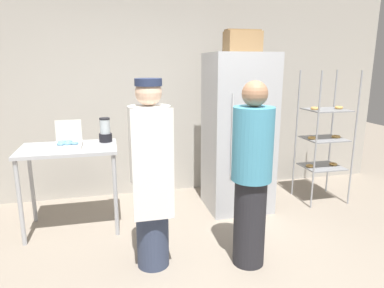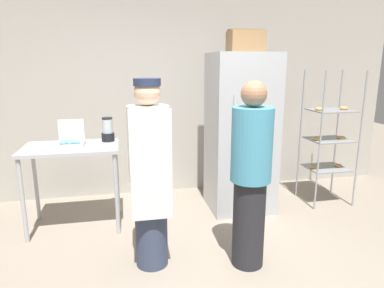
{
  "view_description": "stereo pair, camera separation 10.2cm",
  "coord_description": "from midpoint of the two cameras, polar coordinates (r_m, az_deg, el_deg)",
  "views": [
    {
      "loc": [
        -0.83,
        -2.37,
        1.8
      ],
      "look_at": [
        -0.09,
        0.71,
        1.05
      ],
      "focal_mm": 32.0,
      "sensor_mm": 36.0,
      "label": 1
    },
    {
      "loc": [
        -0.73,
        -2.39,
        1.8
      ],
      "look_at": [
        -0.09,
        0.71,
        1.05
      ],
      "focal_mm": 32.0,
      "sensor_mm": 36.0,
      "label": 2
    }
  ],
  "objects": [
    {
      "name": "person_customer",
      "position": [
        3.03,
        10.69,
        -5.21
      ],
      "size": [
        0.35,
        0.35,
        1.66
      ],
      "color": "#232328",
      "rests_on": "ground_plane"
    },
    {
      "name": "ground_plane",
      "position": [
        3.08,
        5.63,
        -22.48
      ],
      "size": [
        14.0,
        14.0,
        0.0
      ],
      "primitive_type": "plane",
      "color": "gray"
    },
    {
      "name": "prep_counter",
      "position": [
        3.91,
        -18.71,
        -2.12
      ],
      "size": [
        1.0,
        0.64,
        0.93
      ],
      "color": "#ADAFB5",
      "rests_on": "ground_plane"
    },
    {
      "name": "cardboard_storage_box",
      "position": [
        4.25,
        9.64,
        16.5
      ],
      "size": [
        0.42,
        0.27,
        0.26
      ],
      "color": "#937047",
      "rests_on": "refrigerator"
    },
    {
      "name": "refrigerator",
      "position": [
        4.23,
        8.85,
        1.73
      ],
      "size": [
        0.76,
        0.71,
        1.92
      ],
      "color": "#ADAFB5",
      "rests_on": "ground_plane"
    },
    {
      "name": "donut_box",
      "position": [
        3.81,
        -18.87,
        0.17
      ],
      "size": [
        0.27,
        0.24,
        0.28
      ],
      "color": "silver",
      "rests_on": "prep_counter"
    },
    {
      "name": "person_baker",
      "position": [
        2.97,
        -6.08,
        -4.85
      ],
      "size": [
        0.36,
        0.37,
        1.68
      ],
      "color": "#333D56",
      "rests_on": "ground_plane"
    },
    {
      "name": "back_wall",
      "position": [
        4.8,
        -2.38,
        9.02
      ],
      "size": [
        6.4,
        0.12,
        2.88
      ],
      "primitive_type": "cube",
      "color": "#ADA89E",
      "rests_on": "ground_plane"
    },
    {
      "name": "blender_pitcher",
      "position": [
        3.99,
        -13.17,
        2.18
      ],
      "size": [
        0.14,
        0.14,
        0.27
      ],
      "color": "black",
      "rests_on": "prep_counter"
    },
    {
      "name": "baking_rack",
      "position": [
        4.76,
        22.4,
        0.79
      ],
      "size": [
        0.57,
        0.49,
        1.72
      ],
      "color": "#93969B",
      "rests_on": "ground_plane"
    }
  ]
}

